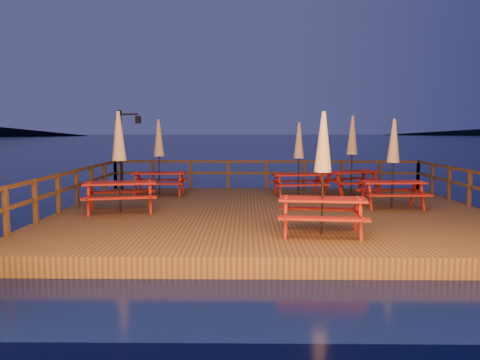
{
  "coord_description": "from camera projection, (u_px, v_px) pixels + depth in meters",
  "views": [
    {
      "loc": [
        -0.78,
        -13.13,
        2.67
      ],
      "look_at": [
        -0.95,
        0.6,
        1.19
      ],
      "focal_mm": 35.0,
      "sensor_mm": 36.0,
      "label": 1
    }
  ],
  "objects": [
    {
      "name": "picnic_table_2",
      "position": [
        299.0,
        158.0,
        16.01
      ],
      "size": [
        1.97,
        1.7,
        2.53
      ],
      "rotation": [
        0.0,
        0.0,
        0.15
      ],
      "color": "maroon",
      "rests_on": "deck"
    },
    {
      "name": "picnic_table_0",
      "position": [
        323.0,
        171.0,
        10.03
      ],
      "size": [
        2.01,
        1.72,
        2.66
      ],
      "rotation": [
        0.0,
        0.0,
        -0.11
      ],
      "color": "maroon",
      "rests_on": "deck"
    },
    {
      "name": "picnic_table_1",
      "position": [
        393.0,
        162.0,
        13.53
      ],
      "size": [
        1.87,
        1.56,
        2.58
      ],
      "rotation": [
        0.0,
        0.0,
        0.04
      ],
      "color": "maroon",
      "rests_on": "deck"
    },
    {
      "name": "ground",
      "position": [
        273.0,
        224.0,
        13.33
      ],
      "size": [
        500.0,
        500.0,
        0.0
      ],
      "primitive_type": "plane",
      "color": "#051032",
      "rests_on": "ground"
    },
    {
      "name": "deck",
      "position": [
        273.0,
        217.0,
        13.31
      ],
      "size": [
        12.0,
        10.0,
        0.4
      ],
      "primitive_type": "cube",
      "color": "#4F2819",
      "rests_on": "ground"
    },
    {
      "name": "lamp_post",
      "position": [
        124.0,
        142.0,
        17.69
      ],
      "size": [
        0.85,
        0.18,
        3.0
      ],
      "color": "black",
      "rests_on": "deck"
    },
    {
      "name": "picnic_table_3",
      "position": [
        159.0,
        156.0,
        16.26
      ],
      "size": [
        1.84,
        1.51,
        2.63
      ],
      "rotation": [
        0.0,
        0.0,
        0.0
      ],
      "color": "maroon",
      "rests_on": "deck"
    },
    {
      "name": "picnic_table_4",
      "position": [
        352.0,
        154.0,
        16.32
      ],
      "size": [
        2.44,
        2.3,
        2.75
      ],
      "rotation": [
        0.0,
        0.0,
        0.49
      ],
      "color": "maroon",
      "rests_on": "deck"
    },
    {
      "name": "deck_piles",
      "position": [
        273.0,
        234.0,
        13.36
      ],
      "size": [
        11.44,
        9.44,
        1.4
      ],
      "color": "#3D2613",
      "rests_on": "ground"
    },
    {
      "name": "picnic_table_5",
      "position": [
        119.0,
        160.0,
        12.83
      ],
      "size": [
        2.25,
        1.99,
        2.77
      ],
      "rotation": [
        0.0,
        0.0,
        0.23
      ],
      "color": "maroon",
      "rests_on": "deck"
    },
    {
      "name": "railing",
      "position": [
        270.0,
        177.0,
        14.97
      ],
      "size": [
        11.8,
        9.75,
        1.1
      ],
      "color": "#3D2613",
      "rests_on": "deck"
    }
  ]
}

